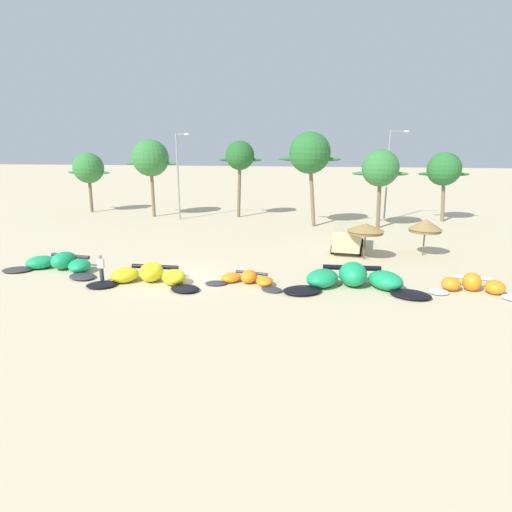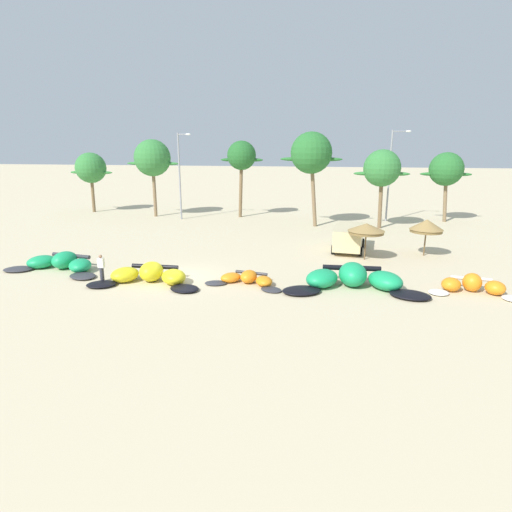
{
  "view_description": "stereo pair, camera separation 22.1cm",
  "coord_description": "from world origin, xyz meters",
  "px_view_note": "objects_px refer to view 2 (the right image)",
  "views": [
    {
      "loc": [
        8.21,
        -23.76,
        7.87
      ],
      "look_at": [
        4.19,
        2.0,
        1.0
      ],
      "focal_mm": 30.02,
      "sensor_mm": 36.0,
      "label": 1
    },
    {
      "loc": [
        8.43,
        -23.72,
        7.87
      ],
      "look_at": [
        4.19,
        2.0,
        1.0
      ],
      "focal_mm": 30.02,
      "sensor_mm": 36.0,
      "label": 2
    }
  ],
  "objects_px": {
    "kite_far_left": "(61,263)",
    "lamppost_west_center": "(391,171)",
    "kite_right_of_center": "(473,286)",
    "palm_left": "(152,158)",
    "palm_leftmost": "(91,168)",
    "palm_left_of_gap": "(242,156)",
    "kite_left": "(149,275)",
    "kite_left_of_center": "(247,279)",
    "beach_umbrella_middle": "(427,226)",
    "person_near_kites": "(101,268)",
    "palm_right_of_gap": "(446,170)",
    "parked_van": "(349,236)",
    "kite_center": "(353,279)",
    "palm_center_right": "(382,169)",
    "palm_center_left": "(311,153)",
    "beach_umbrella_near_van": "(366,228)",
    "lamppost_west": "(180,172)"
  },
  "relations": [
    {
      "from": "kite_far_left",
      "to": "lamppost_west_center",
      "type": "bearing_deg",
      "value": 43.53
    },
    {
      "from": "kite_left",
      "to": "palm_left_of_gap",
      "type": "relative_size",
      "value": 0.85
    },
    {
      "from": "palm_left_of_gap",
      "to": "lamppost_west_center",
      "type": "bearing_deg",
      "value": -0.18
    },
    {
      "from": "palm_leftmost",
      "to": "palm_left_of_gap",
      "type": "distance_m",
      "value": 18.08
    },
    {
      "from": "kite_center",
      "to": "palm_center_right",
      "type": "relative_size",
      "value": 1.12
    },
    {
      "from": "kite_right_of_center",
      "to": "beach_umbrella_middle",
      "type": "distance_m",
      "value": 8.2
    },
    {
      "from": "kite_left",
      "to": "kite_left_of_center",
      "type": "bearing_deg",
      "value": 7.33
    },
    {
      "from": "kite_left_of_center",
      "to": "palm_leftmost",
      "type": "bearing_deg",
      "value": 134.04
    },
    {
      "from": "person_near_kites",
      "to": "palm_center_left",
      "type": "bearing_deg",
      "value": 60.11
    },
    {
      "from": "palm_leftmost",
      "to": "lamppost_west_center",
      "type": "bearing_deg",
      "value": -1.37
    },
    {
      "from": "person_near_kites",
      "to": "palm_left",
      "type": "height_order",
      "value": "palm_left"
    },
    {
      "from": "parked_van",
      "to": "palm_right_of_gap",
      "type": "height_order",
      "value": "palm_right_of_gap"
    },
    {
      "from": "kite_right_of_center",
      "to": "palm_right_of_gap",
      "type": "bearing_deg",
      "value": 80.58
    },
    {
      "from": "kite_left_of_center",
      "to": "person_near_kites",
      "type": "distance_m",
      "value": 8.58
    },
    {
      "from": "palm_left",
      "to": "lamppost_west_center",
      "type": "relative_size",
      "value": 0.91
    },
    {
      "from": "kite_right_of_center",
      "to": "palm_right_of_gap",
      "type": "height_order",
      "value": "palm_right_of_gap"
    },
    {
      "from": "palm_left",
      "to": "palm_center_left",
      "type": "relative_size",
      "value": 0.93
    },
    {
      "from": "beach_umbrella_near_van",
      "to": "palm_left",
      "type": "relative_size",
      "value": 0.31
    },
    {
      "from": "kite_left",
      "to": "kite_center",
      "type": "xyz_separation_m",
      "value": [
        11.68,
        0.97,
        0.07
      ]
    },
    {
      "from": "kite_right_of_center",
      "to": "palm_left_of_gap",
      "type": "bearing_deg",
      "value": 127.56
    },
    {
      "from": "kite_right_of_center",
      "to": "person_near_kites",
      "type": "distance_m",
      "value": 20.94
    },
    {
      "from": "palm_right_of_gap",
      "to": "person_near_kites",
      "type": "bearing_deg",
      "value": -135.4
    },
    {
      "from": "kite_right_of_center",
      "to": "lamppost_west_center",
      "type": "distance_m",
      "value": 22.86
    },
    {
      "from": "kite_left_of_center",
      "to": "palm_left_of_gap",
      "type": "bearing_deg",
      "value": 101.88
    },
    {
      "from": "kite_center",
      "to": "palm_center_left",
      "type": "xyz_separation_m",
      "value": [
        -3.26,
        18.39,
        6.44
      ]
    },
    {
      "from": "palm_left_of_gap",
      "to": "palm_center_right",
      "type": "xyz_separation_m",
      "value": [
        14.13,
        -4.16,
        -0.94
      ]
    },
    {
      "from": "kite_right_of_center",
      "to": "palm_center_left",
      "type": "relative_size",
      "value": 0.55
    },
    {
      "from": "kite_left",
      "to": "kite_center",
      "type": "distance_m",
      "value": 11.72
    },
    {
      "from": "kite_far_left",
      "to": "kite_left_of_center",
      "type": "xyz_separation_m",
      "value": [
        12.34,
        -0.87,
        -0.14
      ]
    },
    {
      "from": "palm_left_of_gap",
      "to": "kite_left",
      "type": "bearing_deg",
      "value": -92.11
    },
    {
      "from": "palm_left",
      "to": "kite_right_of_center",
      "type": "bearing_deg",
      "value": -38.38
    },
    {
      "from": "kite_left_of_center",
      "to": "palm_leftmost",
      "type": "distance_m",
      "value": 33.16
    },
    {
      "from": "palm_leftmost",
      "to": "palm_center_right",
      "type": "bearing_deg",
      "value": -8.7
    },
    {
      "from": "parked_van",
      "to": "kite_right_of_center",
      "type": "bearing_deg",
      "value": -54.3
    },
    {
      "from": "person_near_kites",
      "to": "palm_leftmost",
      "type": "relative_size",
      "value": 0.24
    },
    {
      "from": "kite_far_left",
      "to": "kite_center",
      "type": "distance_m",
      "value": 18.36
    },
    {
      "from": "kite_center",
      "to": "lamppost_west_center",
      "type": "distance_m",
      "value": 23.49
    },
    {
      "from": "kite_right_of_center",
      "to": "palm_left",
      "type": "relative_size",
      "value": 0.59
    },
    {
      "from": "palm_left",
      "to": "lamppost_west",
      "type": "relative_size",
      "value": 0.93
    },
    {
      "from": "kite_left",
      "to": "palm_left_of_gap",
      "type": "height_order",
      "value": "palm_left_of_gap"
    },
    {
      "from": "person_near_kites",
      "to": "palm_center_right",
      "type": "xyz_separation_m",
      "value": [
        17.83,
        19.62,
        4.78
      ]
    },
    {
      "from": "beach_umbrella_near_van",
      "to": "palm_leftmost",
      "type": "distance_m",
      "value": 34.54
    },
    {
      "from": "kite_far_left",
      "to": "person_near_kites",
      "type": "relative_size",
      "value": 4.33
    },
    {
      "from": "kite_center",
      "to": "lamppost_west_center",
      "type": "height_order",
      "value": "lamppost_west_center"
    },
    {
      "from": "palm_leftmost",
      "to": "palm_center_right",
      "type": "relative_size",
      "value": 0.93
    },
    {
      "from": "kite_center",
      "to": "palm_left_of_gap",
      "type": "bearing_deg",
      "value": 115.57
    },
    {
      "from": "palm_left",
      "to": "lamppost_west",
      "type": "xyz_separation_m",
      "value": [
        3.55,
        -1.32,
        -1.35
      ]
    },
    {
      "from": "kite_left",
      "to": "palm_leftmost",
      "type": "distance_m",
      "value": 30.11
    },
    {
      "from": "kite_far_left",
      "to": "kite_right_of_center",
      "type": "xyz_separation_m",
      "value": [
        24.72,
        -0.38,
        -0.03
      ]
    },
    {
      "from": "palm_right_of_gap",
      "to": "lamppost_west_center",
      "type": "distance_m",
      "value": 5.49
    }
  ]
}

